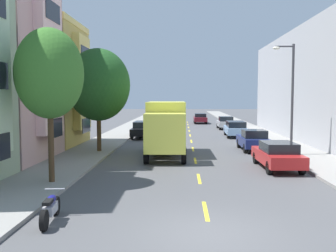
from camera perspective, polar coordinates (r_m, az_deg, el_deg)
The scene contains 18 objects.
ground_plane at distance 40.63m, azimuth 3.24°, elevation -0.99°, with size 160.00×160.00×0.00m, color #4C4C4F.
sidewalk_left at distance 39.14m, azimuth -7.15°, elevation -1.11°, with size 3.20×120.00×0.14m, color gray.
sidewalk_right at distance 39.42m, azimuth 13.67°, elevation -1.17°, with size 3.20×120.00×0.14m, color gray.
lane_centerline_dashes at distance 35.16m, azimuth 3.41°, elevation -1.81°, with size 0.14×47.20×0.01m.
townhouse_third_mustard at distance 31.91m, azimuth -23.27°, elevation 5.33°, with size 12.28×6.89×9.44m.
street_tree_nearest at distance 16.96m, azimuth -17.33°, elevation 7.46°, with size 2.88×2.88×6.54m.
street_tree_second at distance 26.01m, azimuth -10.38°, elevation 6.07°, with size 4.24×4.24×6.87m.
street_lamp at distance 25.07m, azimuth 17.80°, elevation 4.98°, with size 1.35×0.28×6.92m.
delivery_box_truck at distance 24.24m, azimuth -0.27°, elevation 0.00°, with size 2.52×7.08×3.46m.
parked_sedan_red at distance 20.87m, azimuth 16.07°, elevation -4.16°, with size 1.91×4.54×1.43m.
parked_suv_teal at distance 58.29m, azimuth -1.42°, elevation 1.61°, with size 2.00×4.82×1.93m.
parked_hatchback_navy at distance 27.52m, azimuth 12.63°, elevation -2.05°, with size 1.80×4.03×1.50m.
parked_wagon_forest at distance 48.73m, azimuth -1.90°, elevation 0.85°, with size 1.84×4.71×1.50m.
parked_hatchback_silver at distance 45.47m, azimuth 8.59°, elevation 0.50°, with size 1.78×4.02×1.50m.
parked_wagon_sky at distance 36.64m, azimuth 10.06°, elevation -0.37°, with size 1.92×4.74×1.50m.
parked_wagon_black at distance 35.54m, azimuth -3.77°, elevation -0.45°, with size 1.84×4.71×1.50m.
moving_burgundy_sedan at distance 54.78m, azimuth 4.85°, elevation 1.17°, with size 1.80×4.50×1.43m.
parked_motorcycle at distance 12.26m, azimuth -17.18°, elevation -11.78°, with size 0.62×2.05×0.90m.
Camera 1 is at (-0.79, -10.45, 3.78)m, focal length 40.73 mm.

